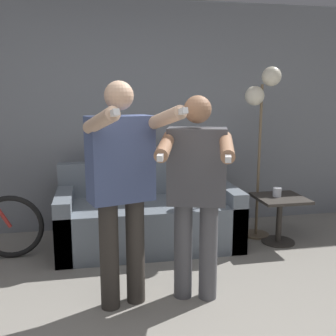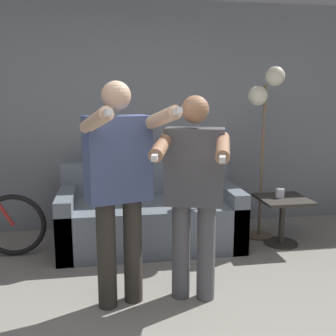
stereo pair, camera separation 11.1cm
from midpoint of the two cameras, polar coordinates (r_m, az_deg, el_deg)
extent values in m
cube|color=gray|center=(4.60, -4.41, 7.37)|extent=(10.00, 0.05, 2.60)
cube|color=slate|center=(4.13, -1.79, -8.07)|extent=(1.84, 0.87, 0.47)
cube|color=slate|center=(4.37, -2.44, -1.31)|extent=(1.84, 0.14, 0.37)
cube|color=slate|center=(4.09, -13.61, -7.52)|extent=(0.16, 0.87, 0.61)
cube|color=slate|center=(4.29, 9.45, -6.50)|extent=(0.16, 0.87, 0.61)
cylinder|color=#38332D|center=(2.97, -7.82, -12.41)|extent=(0.14, 0.14, 0.81)
cylinder|color=#38332D|center=(3.03, -4.06, -11.84)|extent=(0.14, 0.14, 0.81)
cube|color=#475684|center=(2.80, -6.20, 1.35)|extent=(0.50, 0.34, 0.61)
sphere|color=#D8AD8C|center=(2.76, -6.38, 10.39)|extent=(0.21, 0.21, 0.21)
cylinder|color=#D8AD8C|center=(2.47, -9.22, 6.74)|extent=(0.23, 0.51, 0.20)
cube|color=white|center=(2.24, -7.50, 7.83)|extent=(0.07, 0.13, 0.06)
cylinder|color=#D8AD8C|center=(2.62, -0.07, 7.10)|extent=(0.23, 0.51, 0.20)
cube|color=white|center=(2.40, 2.44, 8.11)|extent=(0.07, 0.13, 0.06)
cylinder|color=#56565B|center=(3.09, 2.94, -11.89)|extent=(0.14, 0.14, 0.76)
cylinder|color=#56565B|center=(3.08, 6.59, -12.02)|extent=(0.14, 0.14, 0.76)
cube|color=#4C4C51|center=(2.89, 4.96, 0.21)|extent=(0.47, 0.34, 0.57)
sphere|color=#9E7051|center=(2.85, 5.10, 8.46)|extent=(0.20, 0.20, 0.20)
cylinder|color=#9E7051|center=(2.64, 0.30, 3.27)|extent=(0.24, 0.51, 0.15)
cube|color=white|center=(2.40, -0.51, 1.75)|extent=(0.07, 0.13, 0.05)
cylinder|color=#9E7051|center=(2.62, 9.17, 3.06)|extent=(0.24, 0.51, 0.15)
cube|color=white|center=(2.38, 9.23, 1.51)|extent=(0.07, 0.13, 0.05)
ellipsoid|color=#B7AD9E|center=(4.32, -3.31, 1.99)|extent=(0.37, 0.13, 0.15)
sphere|color=#B7AD9E|center=(4.33, -1.22, 2.73)|extent=(0.12, 0.12, 0.12)
ellipsoid|color=#B7AD9E|center=(4.33, -5.92, 1.32)|extent=(0.21, 0.04, 0.04)
cone|color=#B7AD9E|center=(4.30, -1.45, 3.26)|extent=(0.03, 0.03, 0.03)
cone|color=#B7AD9E|center=(4.34, -1.53, 3.33)|extent=(0.03, 0.03, 0.03)
cylinder|color=#756047|center=(4.58, 13.72, -9.48)|extent=(0.29, 0.29, 0.02)
cylinder|color=#756047|center=(4.36, 14.19, 0.72)|extent=(0.03, 0.03, 1.67)
sphere|color=white|center=(4.35, 15.99, 12.68)|extent=(0.20, 0.20, 0.20)
sphere|color=white|center=(4.27, 13.63, 10.15)|extent=(0.20, 0.20, 0.20)
cylinder|color=#38332D|center=(4.43, 16.75, -10.36)|extent=(0.35, 0.35, 0.02)
cylinder|color=#38332D|center=(4.35, 16.91, -7.56)|extent=(0.06, 0.06, 0.47)
cube|color=#38332D|center=(4.28, 17.09, -4.36)|extent=(0.50, 0.50, 0.03)
cylinder|color=silver|center=(4.28, 16.66, -3.50)|extent=(0.09, 0.09, 0.09)
torus|color=black|center=(4.11, -20.80, -7.78)|extent=(0.62, 0.05, 0.62)
cylinder|color=#B72D28|center=(4.08, -22.25, -5.50)|extent=(0.22, 0.04, 0.36)
camera|label=1|loc=(0.06, -89.08, 0.17)|focal=42.00mm
camera|label=2|loc=(0.06, 90.92, -0.17)|focal=42.00mm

